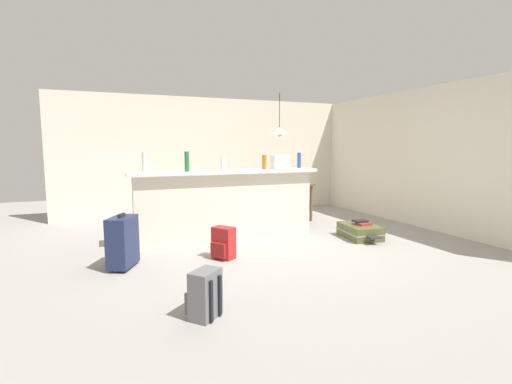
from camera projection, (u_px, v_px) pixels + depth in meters
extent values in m
cube|color=gray|center=(273.00, 247.00, 5.58)|extent=(13.00, 13.00, 0.05)
cube|color=silver|center=(215.00, 156.00, 8.22)|extent=(6.60, 0.10, 2.50)
cube|color=silver|center=(417.00, 158.00, 6.86)|extent=(0.10, 6.00, 2.50)
cube|color=silver|center=(228.00, 207.00, 5.80)|extent=(2.80, 0.20, 1.05)
cube|color=white|center=(227.00, 172.00, 5.74)|extent=(2.96, 0.40, 0.05)
cylinder|color=silver|center=(145.00, 162.00, 5.25)|extent=(0.07, 0.07, 0.28)
cylinder|color=#2D6B38|center=(187.00, 162.00, 5.38)|extent=(0.07, 0.07, 0.29)
cylinder|color=silver|center=(223.00, 163.00, 5.78)|extent=(0.08, 0.08, 0.21)
cylinder|color=#9E661E|center=(264.00, 162.00, 5.90)|extent=(0.07, 0.07, 0.23)
cylinder|color=#284C89|center=(299.00, 160.00, 6.27)|extent=(0.06, 0.06, 0.26)
cube|color=silver|center=(280.00, 162.00, 6.07)|extent=(0.26, 0.18, 0.22)
cube|color=brown|center=(281.00, 184.00, 7.42)|extent=(1.10, 0.80, 0.04)
cylinder|color=brown|center=(266.00, 207.00, 6.97)|extent=(0.06, 0.06, 0.70)
cylinder|color=brown|center=(311.00, 203.00, 7.34)|extent=(0.06, 0.06, 0.70)
cylinder|color=brown|center=(252.00, 202.00, 7.59)|extent=(0.06, 0.06, 0.70)
cylinder|color=brown|center=(295.00, 199.00, 7.97)|extent=(0.06, 0.06, 0.70)
cube|color=black|center=(292.00, 203.00, 6.91)|extent=(0.47, 0.47, 0.04)
cube|color=black|center=(290.00, 188.00, 7.05)|extent=(0.40, 0.11, 0.48)
cylinder|color=black|center=(286.00, 217.00, 6.75)|extent=(0.04, 0.04, 0.41)
cylinder|color=black|center=(303.00, 216.00, 6.81)|extent=(0.04, 0.04, 0.41)
cylinder|color=black|center=(282.00, 213.00, 7.06)|extent=(0.04, 0.04, 0.41)
cylinder|color=black|center=(298.00, 213.00, 7.12)|extent=(0.04, 0.04, 0.41)
cylinder|color=black|center=(280.00, 111.00, 7.28)|extent=(0.01, 0.01, 0.68)
cone|color=white|center=(279.00, 131.00, 7.33)|extent=(0.34, 0.34, 0.14)
sphere|color=white|center=(279.00, 135.00, 7.34)|extent=(0.07, 0.07, 0.07)
cube|color=#51562D|center=(360.00, 231.00, 6.00)|extent=(0.57, 0.74, 0.22)
cube|color=gray|center=(360.00, 231.00, 6.00)|extent=(0.58, 0.75, 0.02)
cube|color=#2D2D33|center=(374.00, 237.00, 5.61)|extent=(0.20, 0.16, 0.02)
cube|color=#1E284C|center=(123.00, 241.00, 4.50)|extent=(0.41, 0.50, 0.60)
cylinder|color=black|center=(117.00, 271.00, 4.35)|extent=(0.05, 0.07, 0.06)
cylinder|color=black|center=(130.00, 261.00, 4.73)|extent=(0.05, 0.07, 0.06)
cube|color=#232328|center=(121.00, 215.00, 4.46)|extent=(0.10, 0.14, 0.04)
cube|color=slate|center=(205.00, 294.00, 3.20)|extent=(0.33, 0.32, 0.42)
cube|color=#515155|center=(195.00, 300.00, 3.26)|extent=(0.20, 0.19, 0.19)
cube|color=black|center=(220.00, 296.00, 3.22)|extent=(0.04, 0.04, 0.36)
cube|color=black|center=(211.00, 302.00, 3.10)|extent=(0.04, 0.04, 0.36)
cube|color=red|center=(224.00, 243.00, 4.90)|extent=(0.31, 0.33, 0.42)
cube|color=maroon|center=(219.00, 250.00, 4.82)|extent=(0.18, 0.21, 0.19)
cube|color=black|center=(224.00, 242.00, 5.02)|extent=(0.04, 0.04, 0.36)
cube|color=black|center=(232.00, 243.00, 4.95)|extent=(0.04, 0.04, 0.36)
cube|color=#AD2D2D|center=(364.00, 224.00, 5.95)|extent=(0.23, 0.17, 0.04)
cube|color=black|center=(360.00, 221.00, 6.00)|extent=(0.23, 0.18, 0.03)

